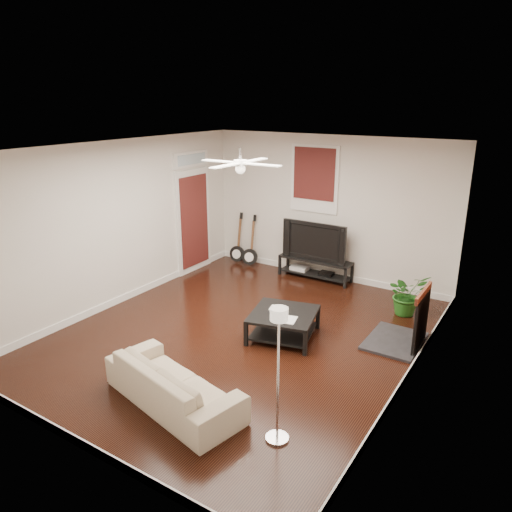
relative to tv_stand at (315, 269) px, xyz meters
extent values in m
cube|color=black|center=(0.12, -2.78, -0.21)|extent=(5.00, 6.00, 0.01)
cube|color=white|center=(0.12, -2.78, 2.59)|extent=(5.00, 6.00, 0.01)
cube|color=silver|center=(0.12, 0.22, 1.19)|extent=(5.00, 0.01, 2.80)
cube|color=silver|center=(0.12, -5.78, 1.19)|extent=(5.00, 0.01, 2.80)
cube|color=silver|center=(-2.38, -2.78, 1.19)|extent=(0.01, 6.00, 2.80)
cube|color=silver|center=(2.62, -2.78, 1.19)|extent=(0.01, 6.00, 2.80)
cube|color=brown|center=(2.61, -1.78, 1.19)|extent=(0.02, 2.20, 2.80)
cube|color=black|center=(2.32, -1.78, 0.25)|extent=(0.80, 1.10, 0.92)
cube|color=#3E1211|center=(-0.18, 0.19, 1.74)|extent=(1.00, 0.06, 1.30)
cube|color=white|center=(-2.34, -0.88, 1.04)|extent=(0.08, 1.00, 2.50)
cube|color=black|center=(0.00, 0.00, 0.00)|extent=(1.47, 0.39, 0.41)
imported|color=black|center=(0.00, 0.02, 0.59)|extent=(1.32, 0.17, 0.76)
cube|color=black|center=(0.69, -2.51, -0.01)|extent=(1.13, 1.13, 0.39)
imported|color=tan|center=(0.42, -4.67, 0.07)|extent=(1.99, 1.12, 0.55)
imported|color=#21611B|center=(2.01, -0.70, 0.15)|extent=(0.82, 0.84, 0.71)
camera|label=1|loc=(3.87, -8.28, 3.24)|focal=33.91mm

